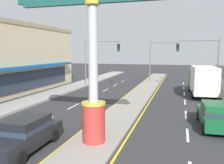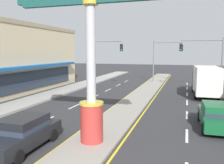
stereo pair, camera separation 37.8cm
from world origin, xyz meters
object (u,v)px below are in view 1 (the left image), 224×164
Objects in this scene: traffic_light_right_side at (202,54)px; sedan_far_right_lane at (216,115)px; district_sign at (93,49)px; traffic_light_median_far at (160,54)px; traffic_light_left_side at (98,54)px; box_truck_near_right_lane at (203,80)px; sedan_near_left_lane at (24,133)px.

sedan_far_right_lane is (-0.28, -14.68, -3.46)m from traffic_light_right_side.
traffic_light_right_side is (6.47, 19.17, -0.46)m from district_sign.
traffic_light_median_far is 20.83m from sedan_far_right_lane.
district_sign is at bearing -70.80° from traffic_light_left_side.
district_sign is 8.59m from sedan_far_right_lane.
traffic_light_median_far is 10.99m from box_truck_near_right_lane.
traffic_light_median_far is at bearing 135.40° from traffic_light_right_side.
traffic_light_right_side is 4.89m from box_truck_near_right_lane.
traffic_light_median_far reaches higher than box_truck_near_right_lane.
district_sign is 19.67m from traffic_light_left_side.
box_truck_near_right_lane is at bearing 61.08° from sedan_near_left_lane.
district_sign reaches higher than sedan_near_left_lane.
district_sign is 1.88× the size of sedan_far_right_lane.
traffic_light_right_side is 1.00× the size of traffic_light_median_far.
district_sign is at bearing -112.62° from box_truck_near_right_lane.
district_sign is 1.17× the size of box_truck_near_right_lane.
traffic_light_left_side is 12.95m from traffic_light_right_side.
sedan_far_right_lane is at bearing 35.96° from district_sign.
traffic_light_median_far reaches higher than sedan_near_left_lane.
traffic_light_right_side is 22.98m from sedan_near_left_lane.
sedan_near_left_lane is (-9.13, -16.53, -0.91)m from box_truck_near_right_lane.
district_sign is 5.10m from sedan_near_left_lane.
traffic_light_left_side is 19.24m from sedan_far_right_lane.
box_truck_near_right_lane reaches higher than sedan_near_left_lane.
sedan_far_right_lane is (12.65, -14.08, -3.46)m from traffic_light_left_side.
district_sign reaches higher than traffic_light_right_side.
traffic_light_left_side is at bearing 109.20° from district_sign.
box_truck_near_right_lane is (6.25, 15.00, -3.02)m from district_sign.
traffic_light_left_side is 1.43× the size of sedan_near_left_lane.
district_sign is 24.44m from traffic_light_median_far.
district_sign is 1.90× the size of sedan_near_left_lane.
sedan_near_left_lane is at bearing -118.92° from box_truck_near_right_lane.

